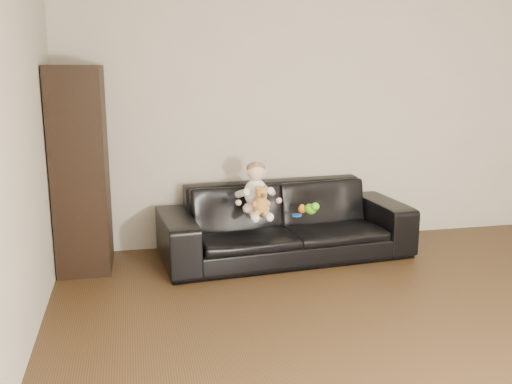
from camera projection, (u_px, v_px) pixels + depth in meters
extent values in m
plane|color=#402B16|center=(453.00, 372.00, 3.40)|extent=(5.50, 5.50, 0.00)
plane|color=#B4AA97|center=(314.00, 114.00, 5.74)|extent=(5.00, 0.00, 5.00)
imported|color=black|center=(285.00, 222.00, 5.38)|extent=(2.40, 1.10, 0.68)
cube|color=black|center=(81.00, 170.00, 4.97)|extent=(0.46, 0.62, 1.79)
cube|color=silver|center=(80.00, 124.00, 4.89)|extent=(0.18, 0.25, 0.28)
ellipsoid|color=#F5D0CF|center=(256.00, 208.00, 5.17)|extent=(0.25, 0.22, 0.13)
ellipsoid|color=white|center=(256.00, 193.00, 5.15)|extent=(0.22, 0.18, 0.26)
sphere|color=beige|center=(256.00, 171.00, 5.10)|extent=(0.17, 0.17, 0.17)
ellipsoid|color=#8C603F|center=(256.00, 168.00, 5.10)|extent=(0.17, 0.17, 0.12)
cylinder|color=#F5D0CF|center=(254.00, 215.00, 5.01)|extent=(0.08, 0.21, 0.08)
cylinder|color=#F5D0CF|center=(266.00, 215.00, 5.03)|extent=(0.08, 0.21, 0.08)
sphere|color=white|center=(256.00, 219.00, 4.91)|extent=(0.07, 0.07, 0.07)
sphere|color=white|center=(270.00, 218.00, 4.93)|extent=(0.07, 0.07, 0.07)
cylinder|color=white|center=(242.00, 193.00, 5.07)|extent=(0.06, 0.18, 0.11)
cylinder|color=white|center=(271.00, 192.00, 5.12)|extent=(0.06, 0.18, 0.11)
ellipsoid|color=#BD7E36|center=(261.00, 205.00, 5.01)|extent=(0.15, 0.14, 0.16)
sphere|color=#BD7E36|center=(261.00, 193.00, 4.96)|extent=(0.12, 0.12, 0.11)
sphere|color=#BD7E36|center=(257.00, 188.00, 4.96)|extent=(0.05, 0.05, 0.04)
sphere|color=#BD7E36|center=(265.00, 188.00, 4.97)|extent=(0.05, 0.05, 0.04)
sphere|color=#593819|center=(263.00, 195.00, 4.92)|extent=(0.05, 0.05, 0.04)
ellipsoid|color=#5DD118|center=(311.00, 209.00, 5.22)|extent=(0.13, 0.15, 0.10)
sphere|color=#CC5A18|center=(302.00, 210.00, 5.25)|extent=(0.07, 0.07, 0.07)
cylinder|color=blue|center=(297.00, 215.00, 5.17)|extent=(0.12, 0.12, 0.01)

